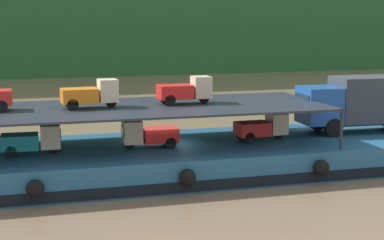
# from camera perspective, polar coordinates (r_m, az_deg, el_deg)

# --- Properties ---
(ground_plane) EXTENTS (400.00, 400.00, 0.00)m
(ground_plane) POSITION_cam_1_polar(r_m,az_deg,el_deg) (32.29, -2.44, -4.85)
(ground_plane) COLOR #7F664C
(cargo_barge) EXTENTS (32.89, 8.55, 1.50)m
(cargo_barge) POSITION_cam_1_polar(r_m,az_deg,el_deg) (32.08, -2.44, -3.57)
(cargo_barge) COLOR #23567A
(cargo_barge) RESTS_ON ground
(covered_lorry) EXTENTS (7.92, 2.55, 3.10)m
(covered_lorry) POSITION_cam_1_polar(r_m,az_deg,el_deg) (36.44, 15.15, 1.59)
(covered_lorry) COLOR #1E4C99
(covered_lorry) RESTS_ON cargo_barge
(cargo_rack) EXTENTS (23.69, 7.14, 2.00)m
(cargo_rack) POSITION_cam_1_polar(r_m,az_deg,el_deg) (30.94, -9.34, 0.90)
(cargo_rack) COLOR #232833
(cargo_rack) RESTS_ON cargo_barge
(mini_truck_lower_aft) EXTENTS (2.79, 1.28, 1.38)m
(mini_truck_lower_aft) POSITION_cam_1_polar(r_m,az_deg,el_deg) (30.51, -14.23, -1.76)
(mini_truck_lower_aft) COLOR teal
(mini_truck_lower_aft) RESTS_ON cargo_barge
(mini_truck_lower_mid) EXTENTS (2.76, 1.23, 1.38)m
(mini_truck_lower_mid) POSITION_cam_1_polar(r_m,az_deg,el_deg) (31.15, -3.90, -1.26)
(mini_truck_lower_mid) COLOR red
(mini_truck_lower_mid) RESTS_ON cargo_barge
(mini_truck_lower_fore) EXTENTS (2.79, 1.29, 1.38)m
(mini_truck_lower_fore) POSITION_cam_1_polar(r_m,az_deg,el_deg) (33.20, 6.36, -0.63)
(mini_truck_lower_fore) COLOR red
(mini_truck_lower_fore) RESTS_ON cargo_barge
(mini_truck_upper_fore) EXTENTS (2.78, 1.28, 1.38)m
(mini_truck_upper_fore) POSITION_cam_1_polar(r_m,az_deg,el_deg) (31.04, -9.12, 2.34)
(mini_truck_upper_fore) COLOR orange
(mini_truck_upper_fore) RESTS_ON cargo_rack
(mini_truck_upper_bow) EXTENTS (2.75, 1.22, 1.38)m
(mini_truck_upper_bow) POSITION_cam_1_polar(r_m,az_deg,el_deg) (32.14, -0.58, 2.70)
(mini_truck_upper_bow) COLOR red
(mini_truck_upper_bow) RESTS_ON cargo_rack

